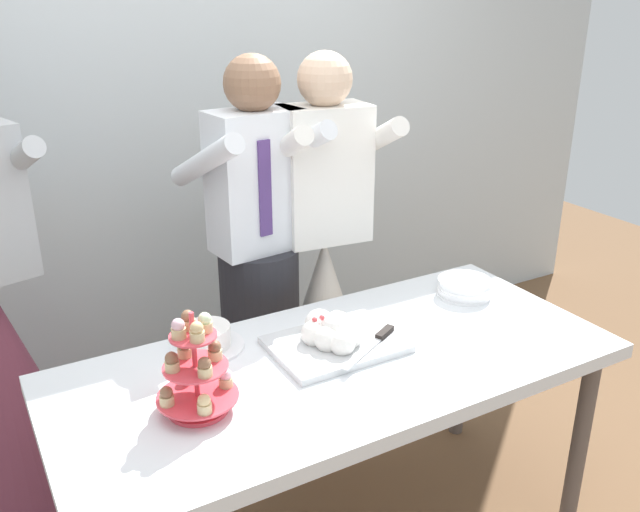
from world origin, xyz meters
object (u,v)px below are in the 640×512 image
object	(u,v)px
person_groom	(259,288)
person_bride	(324,313)
cupcake_stand	(196,372)
main_cake_tray	(334,336)
person_guest	(1,363)
plate_stack	(465,287)
dessert_table	(339,380)
round_cake	(207,338)

from	to	relation	value
person_groom	person_bride	distance (m)	0.33
cupcake_stand	person_groom	size ratio (longest dim) A/B	0.18
main_cake_tray	person_guest	xyz separation A→B (m)	(-0.96, 0.79, -0.23)
plate_stack	main_cake_tray	bearing A→B (deg)	-171.47
plate_stack	cupcake_stand	bearing A→B (deg)	-169.62
cupcake_stand	plate_stack	distance (m)	1.17
main_cake_tray	plate_stack	world-z (taller)	main_cake_tray
main_cake_tray	cupcake_stand	bearing A→B (deg)	-167.35
dessert_table	person_groom	size ratio (longest dim) A/B	1.08
dessert_table	main_cake_tray	bearing A→B (deg)	71.00
plate_stack	round_cake	distance (m)	1.01
round_cake	person_bride	bearing A→B (deg)	29.06
main_cake_tray	person_groom	distance (m)	0.60
dessert_table	person_groom	xyz separation A→B (m)	(0.03, 0.68, 0.05)
person_groom	person_guest	world-z (taller)	same
person_groom	person_guest	xyz separation A→B (m)	(-0.96, 0.19, -0.16)
person_guest	dessert_table	bearing A→B (deg)	-43.15
main_cake_tray	person_guest	distance (m)	1.26
cupcake_stand	person_guest	xyz separation A→B (m)	(-0.44, 0.91, -0.32)
main_cake_tray	person_groom	size ratio (longest dim) A/B	0.25
main_cake_tray	person_groom	xyz separation A→B (m)	(0.01, 0.60, -0.07)
main_cake_tray	round_cake	distance (m)	0.42
plate_stack	person_guest	size ratio (longest dim) A/B	0.13
person_bride	cupcake_stand	bearing A→B (deg)	-139.68
round_cake	person_guest	size ratio (longest dim) A/B	0.14
person_bride	person_guest	size ratio (longest dim) A/B	1.00
round_cake	person_groom	bearing A→B (deg)	47.00
person_groom	person_bride	size ratio (longest dim) A/B	1.00
round_cake	dessert_table	bearing A→B (deg)	-39.83
dessert_table	round_cake	bearing A→B (deg)	140.17
dessert_table	plate_stack	bearing A→B (deg)	14.57
person_guest	person_bride	bearing A→B (deg)	-10.43
dessert_table	person_groom	world-z (taller)	person_groom
dessert_table	person_guest	size ratio (longest dim) A/B	1.08
plate_stack	round_cake	xyz separation A→B (m)	(-1.00, 0.11, 0.00)
main_cake_tray	round_cake	size ratio (longest dim) A/B	1.75
main_cake_tray	plate_stack	distance (m)	0.64
dessert_table	plate_stack	xyz separation A→B (m)	(0.66, 0.17, 0.11)
dessert_table	main_cake_tray	xyz separation A→B (m)	(0.03, 0.08, 0.12)
cupcake_stand	person_bride	world-z (taller)	person_bride
dessert_table	main_cake_tray	world-z (taller)	main_cake_tray
person_bride	person_guest	xyz separation A→B (m)	(-1.25, 0.23, 0.00)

